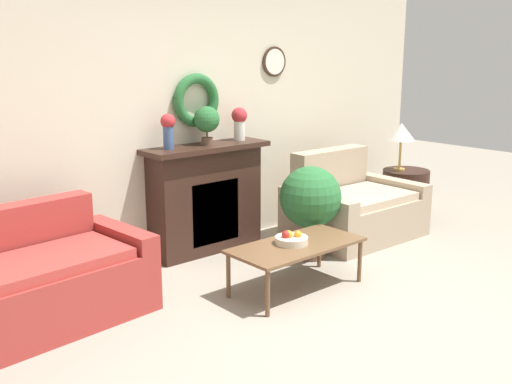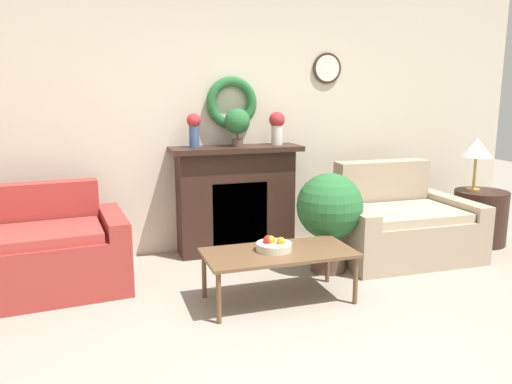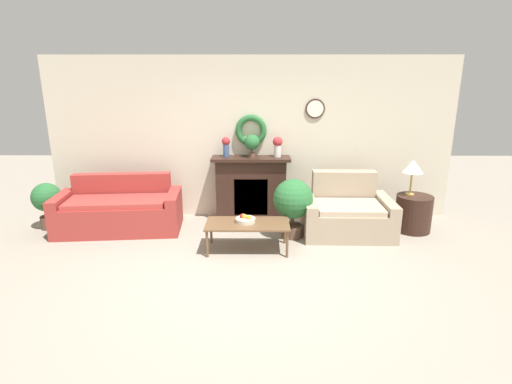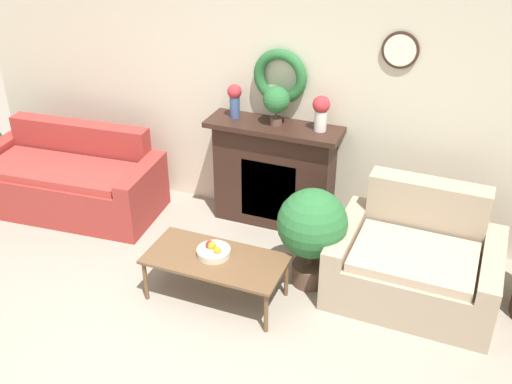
% 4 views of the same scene
% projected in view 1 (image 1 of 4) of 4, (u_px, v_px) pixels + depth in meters
% --- Properties ---
extents(ground_plane, '(16.00, 16.00, 0.00)m').
position_uv_depth(ground_plane, '(382.00, 324.00, 4.44)').
color(ground_plane, gray).
extents(wall_back, '(6.80, 0.16, 2.70)m').
position_uv_depth(wall_back, '(192.00, 115.00, 5.90)').
color(wall_back, beige).
rests_on(wall_back, ground_plane).
extents(fireplace, '(1.30, 0.41, 1.08)m').
position_uv_depth(fireplace, '(206.00, 198.00, 5.95)').
color(fireplace, '#331E16').
rests_on(fireplace, ground_plane).
extents(couch_left, '(1.96, 1.02, 0.85)m').
position_uv_depth(couch_left, '(16.00, 289.00, 4.29)').
color(couch_left, '#9E332D').
rests_on(couch_left, ground_plane).
extents(loveseat_right, '(1.37, 1.02, 0.91)m').
position_uv_depth(loveseat_right, '(352.00, 208.00, 6.50)').
color(loveseat_right, tan).
rests_on(loveseat_right, ground_plane).
extents(coffee_table, '(1.16, 0.56, 0.40)m').
position_uv_depth(coffee_table, '(297.00, 248.00, 5.00)').
color(coffee_table, brown).
rests_on(coffee_table, ground_plane).
extents(fruit_bowl, '(0.28, 0.28, 0.12)m').
position_uv_depth(fruit_bowl, '(291.00, 239.00, 4.99)').
color(fruit_bowl, beige).
rests_on(fruit_bowl, coffee_table).
extents(side_table_by_loveseat, '(0.55, 0.55, 0.57)m').
position_uv_depth(side_table_by_loveseat, '(405.00, 193.00, 7.24)').
color(side_table_by_loveseat, '#331E16').
rests_on(side_table_by_loveseat, ground_plane).
extents(table_lamp, '(0.33, 0.33, 0.56)m').
position_uv_depth(table_lamp, '(401.00, 133.00, 7.06)').
color(table_lamp, '#B28E42').
rests_on(table_lamp, side_table_by_loveseat).
extents(vase_on_mantel_left, '(0.14, 0.14, 0.33)m').
position_uv_depth(vase_on_mantel_left, '(168.00, 128.00, 5.52)').
color(vase_on_mantel_left, '#3D5684').
rests_on(vase_on_mantel_left, fireplace).
extents(vase_on_mantel_right, '(0.16, 0.16, 0.33)m').
position_uv_depth(vase_on_mantel_right, '(239.00, 121.00, 6.06)').
color(vase_on_mantel_right, silver).
rests_on(vase_on_mantel_right, fireplace).
extents(potted_plant_on_mantel, '(0.25, 0.25, 0.37)m').
position_uv_depth(potted_plant_on_mantel, '(207.00, 121.00, 5.77)').
color(potted_plant_on_mantel, brown).
rests_on(potted_plant_on_mantel, fireplace).
extents(potted_plant_floor_by_loveseat, '(0.60, 0.60, 0.90)m').
position_uv_depth(potted_plant_floor_by_loveseat, '(310.00, 201.00, 5.75)').
color(potted_plant_floor_by_loveseat, brown).
rests_on(potted_plant_floor_by_loveseat, ground_plane).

